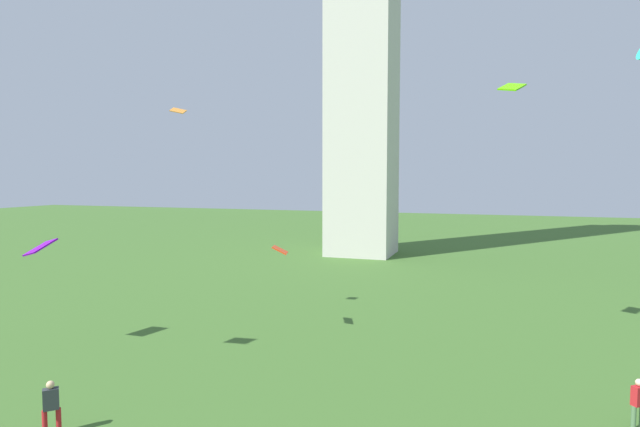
# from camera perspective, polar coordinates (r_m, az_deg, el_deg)

# --- Properties ---
(person_1) EXTENTS (0.52, 0.52, 1.80)m
(person_1) POSITION_cam_1_polar(r_m,az_deg,el_deg) (19.52, -27.72, -18.29)
(person_1) COLOR red
(person_1) RESTS_ON ground_plane
(person_4) EXTENTS (0.50, 0.48, 1.70)m
(person_4) POSITION_cam_1_polar(r_m,az_deg,el_deg) (20.72, 31.89, -17.27)
(person_4) COLOR #51754C
(person_4) RESTS_ON ground_plane
(kite_flying_1) EXTENTS (1.33, 1.45, 0.63)m
(kite_flying_1) POSITION_cam_1_polar(r_m,az_deg,el_deg) (26.52, 20.57, 13.04)
(kite_flying_1) COLOR #5CCE08
(kite_flying_3) EXTENTS (0.81, 0.67, 0.42)m
(kite_flying_3) POSITION_cam_1_polar(r_m,az_deg,el_deg) (29.31, -15.49, 10.96)
(kite_flying_3) COLOR orange
(kite_flying_4) EXTENTS (1.04, 1.47, 0.81)m
(kite_flying_4) POSITION_cam_1_polar(r_m,az_deg,el_deg) (27.99, -28.64, -3.31)
(kite_flying_4) COLOR #730BBD
(kite_flying_6) EXTENTS (1.11, 1.37, 0.49)m
(kite_flying_6) POSITION_cam_1_polar(r_m,az_deg,el_deg) (26.97, -4.46, -4.06)
(kite_flying_6) COLOR #ED3D16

